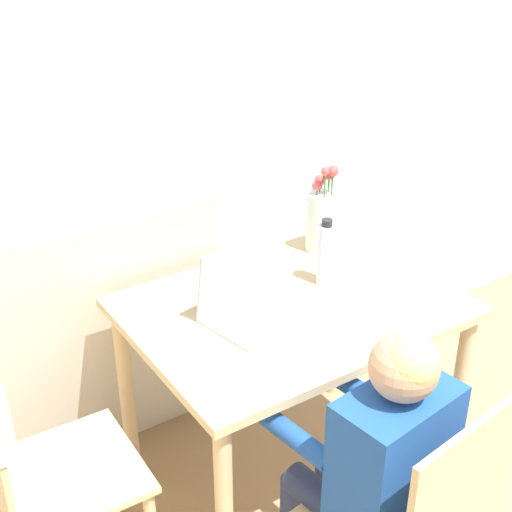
{
  "coord_description": "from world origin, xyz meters",
  "views": [
    {
      "loc": [
        -1.38,
        0.09,
        1.93
      ],
      "look_at": [
        -0.33,
        1.67,
        0.93
      ],
      "focal_mm": 50.0,
      "sensor_mm": 36.0,
      "label": 1
    }
  ],
  "objects_px": {
    "chair_spare": "(16,441)",
    "flower_vase": "(323,218)",
    "person_seated": "(377,457)",
    "water_bottle": "(326,254)",
    "laptop": "(256,294)"
  },
  "relations": [
    {
      "from": "chair_spare",
      "to": "flower_vase",
      "type": "xyz_separation_m",
      "value": [
        1.2,
        0.21,
        0.27
      ]
    },
    {
      "from": "laptop",
      "to": "flower_vase",
      "type": "relative_size",
      "value": 1.22
    },
    {
      "from": "chair_spare",
      "to": "person_seated",
      "type": "xyz_separation_m",
      "value": [
        0.74,
        -0.6,
        0.03
      ]
    },
    {
      "from": "laptop",
      "to": "water_bottle",
      "type": "relative_size",
      "value": 1.72
    },
    {
      "from": "chair_spare",
      "to": "water_bottle",
      "type": "xyz_separation_m",
      "value": [
        1.05,
        0.01,
        0.26
      ]
    },
    {
      "from": "chair_spare",
      "to": "flower_vase",
      "type": "height_order",
      "value": "flower_vase"
    },
    {
      "from": "laptop",
      "to": "flower_vase",
      "type": "bearing_deg",
      "value": 15.33
    },
    {
      "from": "chair_spare",
      "to": "laptop",
      "type": "xyz_separation_m",
      "value": [
        0.77,
        -0.0,
        0.2
      ]
    },
    {
      "from": "chair_spare",
      "to": "person_seated",
      "type": "height_order",
      "value": "person_seated"
    },
    {
      "from": "laptop",
      "to": "water_bottle",
      "type": "bearing_deg",
      "value": -8.44
    },
    {
      "from": "chair_spare",
      "to": "flower_vase",
      "type": "relative_size",
      "value": 2.78
    },
    {
      "from": "chair_spare",
      "to": "laptop",
      "type": "bearing_deg",
      "value": -88.74
    },
    {
      "from": "person_seated",
      "to": "water_bottle",
      "type": "xyz_separation_m",
      "value": [
        0.31,
        0.62,
        0.23
      ]
    },
    {
      "from": "chair_spare",
      "to": "laptop",
      "type": "distance_m",
      "value": 0.8
    },
    {
      "from": "laptop",
      "to": "flower_vase",
      "type": "distance_m",
      "value": 0.48
    }
  ]
}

